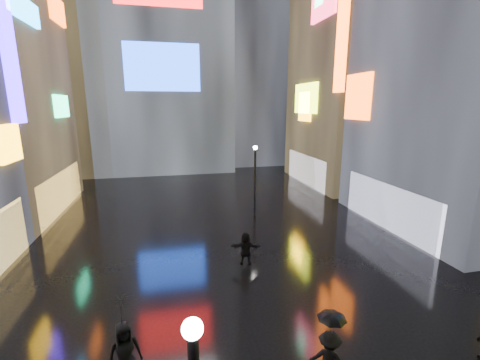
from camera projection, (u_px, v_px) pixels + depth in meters
name	position (u px, v px, depth m)	size (l,w,h in m)	color
ground	(214.00, 225.00, 21.85)	(140.00, 140.00, 0.00)	black
building_right_far	(358.00, 43.00, 31.58)	(10.28, 12.00, 28.00)	black
tower_flank_right	(250.00, 39.00, 44.62)	(12.00, 12.00, 34.00)	black
tower_flank_left	(64.00, 61.00, 36.82)	(10.00, 10.00, 26.00)	black
lamp_far	(255.00, 177.00, 23.21)	(0.30, 0.30, 5.20)	black
pedestrian_2	(329.00, 359.00, 9.20)	(1.12, 0.65, 1.74)	black
pedestrian_4	(125.00, 352.00, 9.34)	(0.94, 0.61, 1.92)	black
pedestrian_5	(246.00, 249.00, 16.37)	(1.57, 0.50, 1.69)	black
umbrella_1	(331.00, 322.00, 8.92)	(0.78, 0.78, 0.68)	black
umbrella_2	(121.00, 311.00, 9.03)	(0.91, 0.92, 0.83)	black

